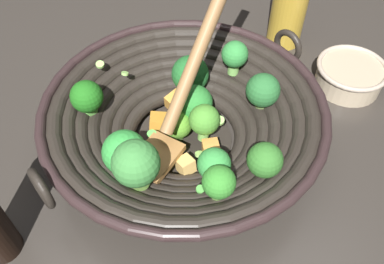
# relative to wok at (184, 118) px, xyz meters

# --- Properties ---
(ground_plane) EXTENTS (4.00, 4.00, 0.00)m
(ground_plane) POSITION_rel_wok_xyz_m (0.00, 0.00, -0.06)
(ground_plane) COLOR #332D28
(wok) EXTENTS (0.39, 0.39, 0.26)m
(wok) POSITION_rel_wok_xyz_m (0.00, 0.00, 0.00)
(wok) COLOR black
(wok) RESTS_ON ground
(prep_bowl) EXTENTS (0.12, 0.12, 0.04)m
(prep_bowl) POSITION_rel_wok_xyz_m (0.15, -0.26, -0.03)
(prep_bowl) COLOR tan
(prep_bowl) RESTS_ON ground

